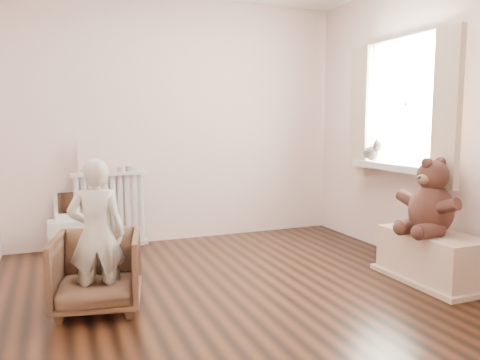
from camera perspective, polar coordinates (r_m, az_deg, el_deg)
name	(u,v)px	position (r m, az deg, el deg)	size (l,w,h in m)	color
floor	(244,292)	(3.65, 0.46, -13.49)	(3.60, 3.60, 0.01)	black
back_wall	(181,121)	(5.13, -7.26, 7.16)	(3.60, 0.02, 2.60)	white
front_wall	(429,116)	(1.89, 22.00, 7.30)	(3.60, 0.02, 2.60)	white
right_wall	(435,120)	(4.43, 22.71, 6.74)	(0.02, 3.60, 2.60)	white
window	(408,104)	(4.63, 19.81, 8.71)	(0.03, 0.90, 1.10)	white
window_sill	(398,167)	(4.58, 18.67, 1.51)	(0.22, 1.10, 0.06)	silver
curtain_left	(447,109)	(4.14, 23.92, 7.96)	(0.06, 0.26, 1.30)	beige
curtain_right	(360,112)	(5.00, 14.45, 8.04)	(0.06, 0.26, 1.30)	beige
radiator	(110,211)	(4.95, -15.56, -3.62)	(0.74, 0.14, 0.78)	silver
paper_doll	(88,157)	(4.86, -18.03, 2.71)	(0.19, 0.02, 0.32)	beige
tin_a	(122,169)	(4.91, -14.23, 1.28)	(0.09, 0.09, 0.05)	#A59E8C
tin_b	(131,169)	(4.92, -13.18, 1.35)	(0.10, 0.10, 0.06)	#A59E8C
toy_vanity	(68,225)	(4.92, -20.21, -5.23)	(0.38, 0.27, 0.60)	silver
armchair	(97,271)	(3.40, -16.99, -10.60)	(0.57, 0.58, 0.53)	brown
child	(97,235)	(3.28, -17.07, -6.39)	(0.37, 0.25, 1.03)	silver
toy_bench	(432,257)	(4.14, 22.41, -8.62)	(0.45, 0.84, 0.40)	beige
teddy_bear	(432,200)	(4.01, 22.35, -2.25)	(0.49, 0.38, 0.60)	#361B15
plush_cat	(373,151)	(4.84, 15.87, 3.43)	(0.16, 0.25, 0.22)	slate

